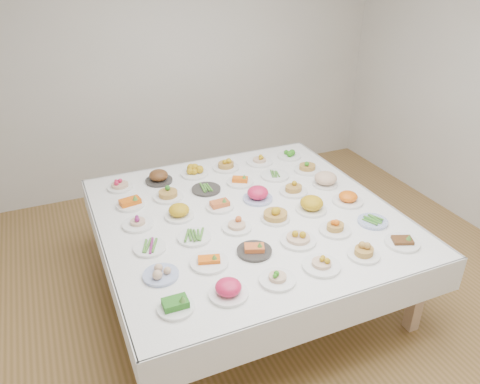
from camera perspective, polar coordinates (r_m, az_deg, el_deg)
name	(u,v)px	position (r m, az deg, el deg)	size (l,w,h in m)	color
room_envelope	(285,88)	(3.30, 5.56, 12.46)	(5.02, 5.02, 2.81)	olive
display_table	(247,220)	(3.87, 0.89, -3.48)	(2.35, 2.35, 0.75)	white
dish_0	(175,303)	(2.92, -7.88, -13.27)	(0.23, 0.23, 0.11)	white
dish_1	(228,286)	(2.98, -1.43, -11.42)	(0.26, 0.26, 0.15)	white
dish_2	(278,276)	(3.11, 4.61, -10.13)	(0.24, 0.24, 0.11)	white
dish_3	(322,261)	(3.26, 9.94, -8.27)	(0.26, 0.26, 0.13)	white
dish_4	(364,250)	(3.43, 14.90, -6.81)	(0.23, 0.23, 0.13)	white
dish_5	(403,240)	(3.65, 19.21, -5.50)	(0.25, 0.25, 0.10)	white
dish_6	(160,271)	(3.18, -9.68, -9.44)	(0.24, 0.24, 0.11)	#4C66B2
dish_7	(209,259)	(3.26, -3.80, -8.17)	(0.26, 0.26, 0.10)	white
dish_8	(254,248)	(3.36, 1.76, -6.88)	(0.25, 0.25, 0.10)	#2F2C29
dish_9	(299,234)	(3.48, 7.15, -5.07)	(0.28, 0.28, 0.15)	white
dish_10	(336,225)	(3.65, 11.57, -3.91)	(0.24, 0.24, 0.14)	white
dish_11	(373,221)	(3.85, 15.88, -3.41)	(0.23, 0.23, 0.05)	#4C66B2
dish_12	(150,247)	(3.46, -10.94, -6.54)	(0.24, 0.23, 0.06)	white
dish_13	(194,236)	(3.53, -5.60, -5.36)	(0.25, 0.25, 0.06)	white
dish_14	(237,223)	(3.61, -0.39, -3.77)	(0.23, 0.23, 0.12)	white
dish_15	(276,212)	(3.73, 4.35, -2.43)	(0.24, 0.23, 0.15)	white
dish_16	(312,203)	(3.89, 8.73, -1.35)	(0.25, 0.25, 0.15)	white
dish_17	(348,196)	(4.08, 13.05, -0.53)	(0.26, 0.26, 0.13)	white
dish_18	(138,221)	(3.74, -12.38, -3.42)	(0.24, 0.24, 0.11)	white
dish_19	(179,209)	(3.79, -7.46, -2.08)	(0.23, 0.23, 0.15)	white
dish_20	(220,204)	(3.90, -2.49, -1.51)	(0.23, 0.23, 0.09)	white
dish_21	(258,193)	(4.01, 2.19, -0.13)	(0.26, 0.26, 0.14)	#4C66B2
dish_22	(294,186)	(4.15, 6.56, 0.74)	(0.25, 0.25, 0.15)	white
dish_23	(326,178)	(4.32, 10.40, 1.64)	(0.26, 0.26, 0.15)	white
dish_24	(130,201)	(4.03, -13.26, -1.09)	(0.23, 0.23, 0.11)	white
dish_25	(168,191)	(4.08, -8.79, 0.15)	(0.25, 0.25, 0.15)	white
dish_26	(206,188)	(4.19, -4.15, 0.46)	(0.26, 0.26, 0.06)	#2F2C29
dish_27	(240,180)	(4.29, 0.00, 1.48)	(0.24, 0.24, 0.10)	white
dish_28	(275,175)	(4.44, 4.28, 2.09)	(0.26, 0.26, 0.05)	white
dish_29	(308,164)	(4.56, 8.23, 3.42)	(0.25, 0.25, 0.16)	white
dish_30	(120,183)	(4.34, -14.45, 1.02)	(0.23, 0.23, 0.11)	white
dish_31	(159,175)	(4.37, -9.91, 2.07)	(0.25, 0.25, 0.15)	#2F2C29
dish_32	(194,170)	(4.47, -5.59, 2.69)	(0.26, 0.26, 0.12)	white
dish_33	(226,163)	(4.57, -1.72, 3.56)	(0.25, 0.25, 0.14)	white
dish_34	(260,158)	(4.70, 2.40, 4.15)	(0.26, 0.26, 0.12)	white
dish_35	(289,153)	(4.85, 6.02, 4.70)	(0.24, 0.24, 0.10)	white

